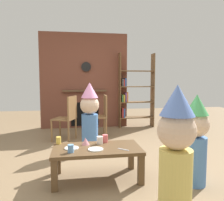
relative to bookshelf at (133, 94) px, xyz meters
name	(u,v)px	position (x,y,z in m)	size (l,w,h in m)	color
ground_plane	(106,162)	(-1.03, -2.40, -0.87)	(12.00, 12.00, 0.00)	#846B4C
brick_fireplace_feature	(84,81)	(-1.25, 0.20, 0.32)	(2.20, 0.28, 2.40)	brown
bookshelf	(133,94)	(0.00, 0.00, 0.00)	(0.90, 0.28, 1.90)	brown
coffee_table	(97,152)	(-1.22, -2.92, -0.54)	(1.07, 0.57, 0.39)	brown
paper_cup_near_left	(59,140)	(-1.69, -2.69, -0.43)	(0.06, 0.06, 0.09)	#F2CC4C
paper_cup_near_right	(71,149)	(-1.53, -3.07, -0.43)	(0.07, 0.07, 0.09)	#669EE0
paper_cup_center	(100,140)	(-1.17, -2.78, -0.43)	(0.08, 0.08, 0.10)	silver
paper_cup_far_left	(105,138)	(-1.09, -2.71, -0.43)	(0.07, 0.07, 0.10)	#E5666B
paper_plate_front	(96,149)	(-1.24, -3.01, -0.47)	(0.18, 0.18, 0.01)	white
paper_plate_rear	(72,148)	(-1.52, -2.92, -0.47)	(0.17, 0.17, 0.01)	white
birthday_cake_slice	(86,141)	(-1.35, -2.78, -0.43)	(0.10, 0.10, 0.09)	pink
table_fork	(123,149)	(-0.91, -3.06, -0.47)	(0.15, 0.02, 0.01)	silver
child_with_cone_hat	(176,150)	(-0.63, -3.85, -0.25)	(0.33, 0.33, 1.18)	#E0CC66
child_in_pink	(196,138)	(-0.11, -3.26, -0.31)	(0.29, 0.29, 1.06)	#4C7FC6
child_by_the_chairs	(90,115)	(-1.23, -1.77, -0.25)	(0.33, 0.33, 1.18)	#4C7FC6
dining_chair_left	(68,116)	(-1.63, -1.09, -0.36)	(0.52, 0.52, 0.90)	olive
dining_chair_middle	(101,113)	(-0.94, -0.90, -0.36)	(0.40, 0.40, 0.90)	olive
potted_plant_tall	(178,115)	(1.02, -0.48, -0.53)	(0.45, 0.45, 0.60)	#4C5660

